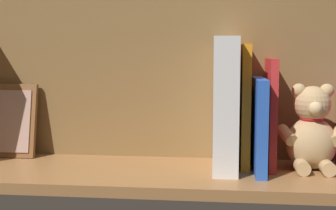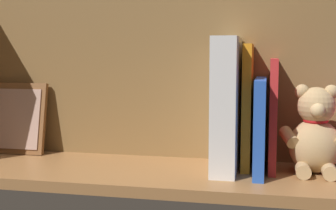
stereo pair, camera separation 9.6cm
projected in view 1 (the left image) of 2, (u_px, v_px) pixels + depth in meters
The scene contains 8 objects.
ground_plane at pixel (168, 174), 98.11cm from camera, with size 104.23×28.56×2.20cm, color #9E6B3D.
shelf_back_panel at pixel (174, 76), 107.81cm from camera, with size 104.23×1.50×37.98cm, color brown.
teddy_bear at pixel (312, 132), 96.83cm from camera, with size 14.58×11.34×17.96cm.
book_3 at pixel (270, 113), 98.44cm from camera, with size 1.53×13.51×23.08cm, color red.
book_4 at pixel (259, 124), 96.56cm from camera, with size 2.18×18.35×19.09cm, color blue.
book_5 at pixel (245, 106), 99.63cm from camera, with size 1.84×11.97×26.05cm, color orange.
dictionary_thick_white at pixel (226, 104), 97.06cm from camera, with size 5.00×17.75×27.41cm, color silver.
picture_frame_leaning at pixel (8, 121), 109.39cm from camera, with size 13.66×4.86×17.14cm.
Camera 1 is at (-10.70, 95.35, 24.01)cm, focal length 49.92 mm.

